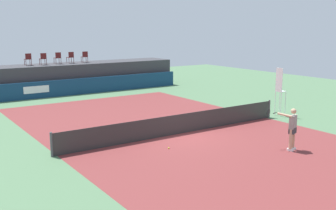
# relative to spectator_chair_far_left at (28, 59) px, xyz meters

# --- Properties ---
(ground_plane) EXTENTS (48.00, 48.00, 0.00)m
(ground_plane) POSITION_rel_spectator_chair_far_left_xyz_m (2.70, -12.43, -2.69)
(ground_plane) COLOR #4C704C
(court_inner) EXTENTS (12.00, 22.00, 0.00)m
(court_inner) POSITION_rel_spectator_chair_far_left_xyz_m (2.70, -15.43, -2.69)
(court_inner) COLOR maroon
(court_inner) RESTS_ON ground
(sponsor_wall) EXTENTS (18.00, 0.22, 1.20)m
(sponsor_wall) POSITION_rel_spectator_chair_far_left_xyz_m (2.69, -1.93, -2.09)
(sponsor_wall) COLOR navy
(sponsor_wall) RESTS_ON ground
(spectator_platform) EXTENTS (18.00, 2.80, 2.20)m
(spectator_platform) POSITION_rel_spectator_chair_far_left_xyz_m (2.70, -0.13, -1.59)
(spectator_platform) COLOR #38383D
(spectator_platform) RESTS_ON ground
(spectator_chair_far_left) EXTENTS (0.44, 0.44, 0.89)m
(spectator_chair_far_left) POSITION_rel_spectator_chair_far_left_xyz_m (0.00, 0.00, 0.00)
(spectator_chair_far_left) COLOR #561919
(spectator_chair_far_left) RESTS_ON spectator_platform
(spectator_chair_left) EXTENTS (0.45, 0.45, 0.89)m
(spectator_chair_left) POSITION_rel_spectator_chair_far_left_xyz_m (1.04, -0.26, 0.00)
(spectator_chair_left) COLOR #561919
(spectator_chair_left) RESTS_ON spectator_platform
(spectator_chair_center) EXTENTS (0.45, 0.45, 0.89)m
(spectator_chair_center) POSITION_rel_spectator_chair_far_left_xyz_m (2.24, -0.01, 0.00)
(spectator_chair_center) COLOR #561919
(spectator_chair_center) RESTS_ON spectator_platform
(spectator_chair_right) EXTENTS (0.48, 0.48, 0.89)m
(spectator_chair_right) POSITION_rel_spectator_chair_far_left_xyz_m (3.27, -0.02, 0.00)
(spectator_chair_right) COLOR #561919
(spectator_chair_right) RESTS_ON spectator_platform
(spectator_chair_far_right) EXTENTS (0.47, 0.47, 0.89)m
(spectator_chair_far_right) POSITION_rel_spectator_chair_far_left_xyz_m (4.40, -0.15, 0.00)
(spectator_chair_far_right) COLOR #561919
(spectator_chair_far_right) RESTS_ON spectator_platform
(umpire_chair) EXTENTS (0.47, 0.47, 2.76)m
(umpire_chair) POSITION_rel_spectator_chair_far_left_xyz_m (9.69, -15.44, -1.11)
(umpire_chair) COLOR white
(umpire_chair) RESTS_ON ground
(tennis_net) EXTENTS (12.40, 0.02, 0.95)m
(tennis_net) POSITION_rel_spectator_chair_far_left_xyz_m (2.70, -15.43, -2.22)
(tennis_net) COLOR #2D2D2D
(tennis_net) RESTS_ON ground
(net_post_near) EXTENTS (0.10, 0.10, 1.00)m
(net_post_near) POSITION_rel_spectator_chair_far_left_xyz_m (-3.50, -15.43, -2.19)
(net_post_near) COLOR #4C4C51
(net_post_near) RESTS_ON ground
(net_post_far) EXTENTS (0.10, 0.10, 1.00)m
(net_post_far) POSITION_rel_spectator_chair_far_left_xyz_m (8.90, -15.43, -2.19)
(net_post_far) COLOR #4C4C51
(net_post_far) RESTS_ON ground
(tennis_player) EXTENTS (0.94, 1.10, 1.77)m
(tennis_player) POSITION_rel_spectator_chair_far_left_xyz_m (4.97, -20.14, -1.73)
(tennis_player) COLOR white
(tennis_player) RESTS_ON court_inner
(tennis_ball) EXTENTS (0.07, 0.07, 0.07)m
(tennis_ball) POSITION_rel_spectator_chair_far_left_xyz_m (0.89, -17.14, -2.66)
(tennis_ball) COLOR #D8EA33
(tennis_ball) RESTS_ON court_inner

